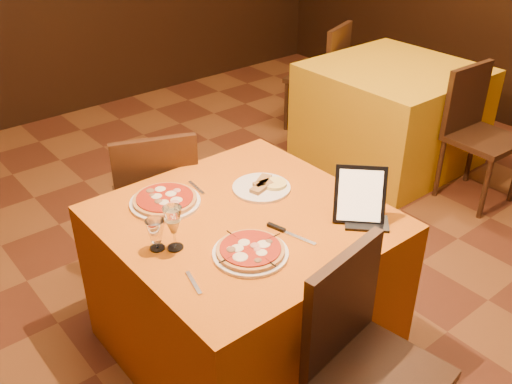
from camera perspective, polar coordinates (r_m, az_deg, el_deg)
floor at (r=3.07m, az=7.71°, el=-12.44°), size 6.00×7.00×0.01m
main_table at (r=2.66m, az=-1.12°, el=-9.22°), size 1.10×1.10×0.75m
side_table at (r=4.50m, az=13.27°, el=7.53°), size 1.10×1.10×0.75m
chair_main_near at (r=2.21m, az=12.34°, el=-17.59°), size 0.43×0.43×0.91m
chair_main_far at (r=3.16m, az=-10.08°, el=-0.85°), size 0.49×0.49×0.91m
chair_side_near at (r=4.09m, az=21.89°, el=4.94°), size 0.38×0.38×0.91m
chair_side_far at (r=4.97m, az=5.98°, el=11.37°), size 0.55×0.55×0.91m
pizza_near at (r=2.20m, az=-0.56°, el=-5.99°), size 0.30×0.30×0.03m
pizza_far at (r=2.54m, az=-9.08°, el=-0.87°), size 0.31×0.31×0.03m
cutlet_dish at (r=2.62m, az=0.54°, el=0.53°), size 0.27×0.27×0.03m
wine_glass at (r=2.21m, az=-8.24°, el=-3.59°), size 0.09×0.09×0.19m
water_glass at (r=2.24m, az=-9.97°, el=-4.23°), size 0.09×0.09×0.13m
tablet at (r=2.39m, az=10.36°, el=-0.26°), size 0.22×0.22×0.24m
knife at (r=2.31m, az=3.76°, el=-4.36°), size 0.07×0.21×0.01m
fork_near at (r=2.09m, az=-6.26°, el=-9.01°), size 0.05×0.14×0.01m
fork_far at (r=2.65m, az=-5.99°, el=0.44°), size 0.03×0.14×0.01m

